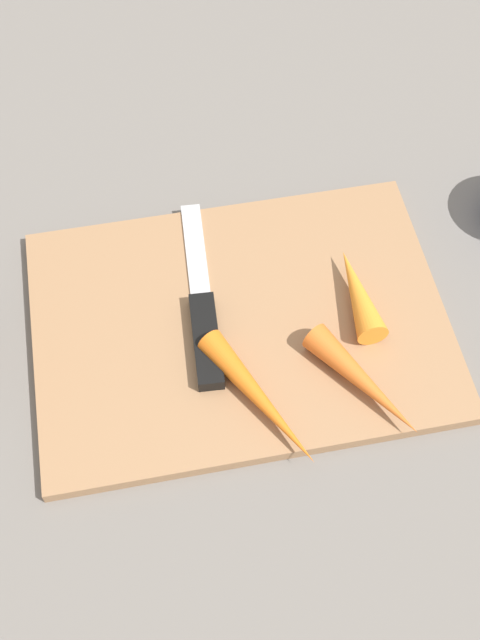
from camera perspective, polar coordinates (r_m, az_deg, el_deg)
ground_plane at (r=0.72m, az=0.00°, el=-0.51°), size 1.40×1.40×0.00m
cutting_board at (r=0.72m, az=0.00°, el=-0.26°), size 0.36×0.26×0.01m
knife at (r=0.70m, az=-2.48°, el=-0.55°), size 0.03×0.20×0.01m
carrot_longest at (r=0.66m, az=1.49°, el=-5.49°), size 0.08×0.13×0.02m
carrot_medium at (r=0.68m, az=8.64°, el=-4.32°), size 0.08×0.12×0.03m
carrot_shortest at (r=0.72m, az=8.23°, el=1.85°), size 0.03×0.09×0.03m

